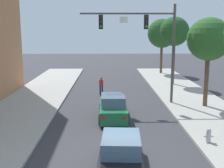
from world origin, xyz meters
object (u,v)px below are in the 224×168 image
object	(u,v)px
car_following_black	(121,156)
fire_hydrant	(209,135)
pedestrian_crossing_road	(101,85)
traffic_signal_mast	(147,35)
street_tree_farthest	(162,34)
street_tree_second	(209,40)
street_tree_third	(174,32)
car_lead_green	(113,108)

from	to	relation	value
car_following_black	fire_hydrant	world-z (taller)	car_following_black
pedestrian_crossing_road	car_following_black	bearing A→B (deg)	-85.63
traffic_signal_mast	street_tree_farthest	world-z (taller)	traffic_signal_mast
pedestrian_crossing_road	street_tree_second	bearing A→B (deg)	-28.77
car_following_black	street_tree_third	xyz separation A→B (m)	(6.37, 18.76, 4.86)
traffic_signal_mast	street_tree_third	world-z (taller)	traffic_signal_mast
pedestrian_crossing_road	fire_hydrant	xyz separation A→B (m)	(5.63, -11.39, -0.41)
fire_hydrant	street_tree_second	xyz separation A→B (m)	(2.24, 7.07, 4.55)
car_lead_green	fire_hydrant	xyz separation A→B (m)	(4.72, -4.46, -0.22)
car_lead_green	street_tree_second	bearing A→B (deg)	20.55
car_lead_green	car_following_black	bearing A→B (deg)	-88.61
pedestrian_crossing_road	street_tree_third	size ratio (longest dim) A/B	0.23
traffic_signal_mast	street_tree_third	xyz separation A→B (m)	(3.92, 7.88, 0.21)
fire_hydrant	street_tree_second	world-z (taller)	street_tree_second
car_following_black	fire_hydrant	size ratio (longest dim) A/B	6.00
street_tree_third	street_tree_second	bearing A→B (deg)	-87.33
street_tree_second	pedestrian_crossing_road	bearing A→B (deg)	151.23
car_lead_green	car_following_black	xyz separation A→B (m)	(0.18, -7.21, 0.00)
car_following_black	street_tree_third	world-z (taller)	street_tree_third
car_following_black	street_tree_farthest	size ratio (longest dim) A/B	0.61
car_lead_green	fire_hydrant	world-z (taller)	car_lead_green
street_tree_third	street_tree_farthest	xyz separation A→B (m)	(0.27, 7.99, -0.24)
street_tree_third	car_lead_green	bearing A→B (deg)	-119.54
street_tree_second	fire_hydrant	bearing A→B (deg)	-107.57
traffic_signal_mast	street_tree_farthest	size ratio (longest dim) A/B	1.06
traffic_signal_mast	street_tree_second	size ratio (longest dim) A/B	1.15
pedestrian_crossing_road	street_tree_farthest	xyz separation A→B (m)	(7.72, 12.61, 4.43)
car_lead_green	fire_hydrant	distance (m)	6.50
traffic_signal_mast	fire_hydrant	bearing A→B (deg)	-75.52
pedestrian_crossing_road	car_lead_green	bearing A→B (deg)	-82.55
street_tree_third	pedestrian_crossing_road	bearing A→B (deg)	-148.20
fire_hydrant	street_tree_second	size ratio (longest dim) A/B	0.11
street_tree_second	street_tree_third	xyz separation A→B (m)	(-0.42, 8.94, 0.52)
street_tree_third	fire_hydrant	bearing A→B (deg)	-96.49
car_lead_green	fire_hydrant	bearing A→B (deg)	-43.34
car_lead_green	pedestrian_crossing_road	bearing A→B (deg)	97.45
traffic_signal_mast	fire_hydrant	world-z (taller)	traffic_signal_mast
traffic_signal_mast	car_following_black	world-z (taller)	traffic_signal_mast
street_tree_farthest	car_following_black	bearing A→B (deg)	-103.93
car_lead_green	car_following_black	size ratio (longest dim) A/B	0.98
street_tree_third	street_tree_farthest	world-z (taller)	street_tree_farthest
street_tree_second	street_tree_third	world-z (taller)	street_tree_third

